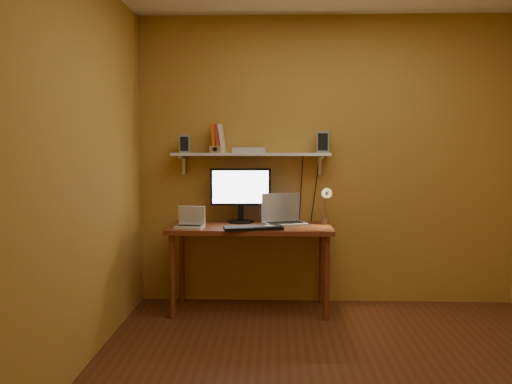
{
  "coord_description": "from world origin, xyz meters",
  "views": [
    {
      "loc": [
        -0.46,
        -3.34,
        1.46
      ],
      "look_at": [
        -0.62,
        1.18,
        1.05
      ],
      "focal_mm": 38.0,
      "sensor_mm": 36.0,
      "label": 1
    }
  ],
  "objects_px": {
    "wall_shelf": "(251,155)",
    "keyboard": "(253,228)",
    "laptop": "(283,216)",
    "shelf_camera": "(215,149)",
    "speaker_left": "(185,144)",
    "monitor": "(241,192)",
    "router": "(249,150)",
    "speaker_right": "(323,142)",
    "desk": "(250,235)",
    "desk_lamp": "(326,200)",
    "netbook": "(191,222)",
    "mouse": "(269,227)"
  },
  "relations": [
    {
      "from": "speaker_right",
      "to": "laptop",
      "type": "bearing_deg",
      "value": -154.79
    },
    {
      "from": "speaker_left",
      "to": "wall_shelf",
      "type": "bearing_deg",
      "value": -4.69
    },
    {
      "from": "keyboard",
      "to": "speaker_left",
      "type": "height_order",
      "value": "speaker_left"
    },
    {
      "from": "monitor",
      "to": "speaker_right",
      "type": "height_order",
      "value": "speaker_right"
    },
    {
      "from": "speaker_left",
      "to": "speaker_right",
      "type": "bearing_deg",
      "value": -4.91
    },
    {
      "from": "desk",
      "to": "keyboard",
      "type": "relative_size",
      "value": 2.89
    },
    {
      "from": "speaker_right",
      "to": "shelf_camera",
      "type": "height_order",
      "value": "speaker_right"
    },
    {
      "from": "monitor",
      "to": "speaker_left",
      "type": "xyz_separation_m",
      "value": [
        -0.5,
        0.01,
        0.43
      ]
    },
    {
      "from": "desk_lamp",
      "to": "shelf_camera",
      "type": "relative_size",
      "value": 3.44
    },
    {
      "from": "wall_shelf",
      "to": "speaker_left",
      "type": "xyz_separation_m",
      "value": [
        -0.59,
        -0.01,
        0.1
      ]
    },
    {
      "from": "keyboard",
      "to": "router",
      "type": "distance_m",
      "value": 0.75
    },
    {
      "from": "mouse",
      "to": "desk_lamp",
      "type": "bearing_deg",
      "value": 44.01
    },
    {
      "from": "monitor",
      "to": "shelf_camera",
      "type": "xyz_separation_m",
      "value": [
        -0.22,
        -0.06,
        0.38
      ]
    },
    {
      "from": "laptop",
      "to": "router",
      "type": "bearing_deg",
      "value": 145.5
    },
    {
      "from": "speaker_left",
      "to": "desk",
      "type": "bearing_deg",
      "value": -22.91
    },
    {
      "from": "speaker_right",
      "to": "shelf_camera",
      "type": "relative_size",
      "value": 1.77
    },
    {
      "from": "monitor",
      "to": "netbook",
      "type": "height_order",
      "value": "monitor"
    },
    {
      "from": "desk_lamp",
      "to": "speaker_right",
      "type": "distance_m",
      "value": 0.52
    },
    {
      "from": "keyboard",
      "to": "monitor",
      "type": "bearing_deg",
      "value": 97.35
    },
    {
      "from": "netbook",
      "to": "mouse",
      "type": "relative_size",
      "value": 2.5
    },
    {
      "from": "laptop",
      "to": "shelf_camera",
      "type": "relative_size",
      "value": 3.84
    },
    {
      "from": "monitor",
      "to": "keyboard",
      "type": "distance_m",
      "value": 0.49
    },
    {
      "from": "monitor",
      "to": "desk_lamp",
      "type": "distance_m",
      "value": 0.76
    },
    {
      "from": "speaker_right",
      "to": "speaker_left",
      "type": "bearing_deg",
      "value": -169.23
    },
    {
      "from": "desk",
      "to": "laptop",
      "type": "relative_size",
      "value": 3.34
    },
    {
      "from": "speaker_right",
      "to": "router",
      "type": "height_order",
      "value": "speaker_right"
    },
    {
      "from": "laptop",
      "to": "shelf_camera",
      "type": "distance_m",
      "value": 0.84
    },
    {
      "from": "laptop",
      "to": "mouse",
      "type": "bearing_deg",
      "value": -131.1
    },
    {
      "from": "speaker_left",
      "to": "speaker_right",
      "type": "height_order",
      "value": "speaker_right"
    },
    {
      "from": "speaker_right",
      "to": "desk",
      "type": "bearing_deg",
      "value": -152.62
    },
    {
      "from": "monitor",
      "to": "router",
      "type": "relative_size",
      "value": 1.88
    },
    {
      "from": "shelf_camera",
      "to": "speaker_left",
      "type": "bearing_deg",
      "value": 167.73
    },
    {
      "from": "laptop",
      "to": "desk",
      "type": "bearing_deg",
      "value": -179.08
    },
    {
      "from": "desk_lamp",
      "to": "monitor",
      "type": "bearing_deg",
      "value": 176.04
    },
    {
      "from": "keyboard",
      "to": "laptop",
      "type": "bearing_deg",
      "value": 41.17
    },
    {
      "from": "desk_lamp",
      "to": "shelf_camera",
      "type": "height_order",
      "value": "shelf_camera"
    },
    {
      "from": "laptop",
      "to": "netbook",
      "type": "height_order",
      "value": "laptop"
    },
    {
      "from": "shelf_camera",
      "to": "router",
      "type": "height_order",
      "value": "shelf_camera"
    },
    {
      "from": "mouse",
      "to": "monitor",
      "type": "bearing_deg",
      "value": 137.44
    },
    {
      "from": "wall_shelf",
      "to": "shelf_camera",
      "type": "distance_m",
      "value": 0.32
    },
    {
      "from": "monitor",
      "to": "netbook",
      "type": "relative_size",
      "value": 2.16
    },
    {
      "from": "speaker_left",
      "to": "router",
      "type": "xyz_separation_m",
      "value": [
        0.58,
        0.0,
        -0.06
      ]
    },
    {
      "from": "speaker_right",
      "to": "desk_lamp",
      "type": "bearing_deg",
      "value": -64.95
    },
    {
      "from": "laptop",
      "to": "desk_lamp",
      "type": "relative_size",
      "value": 1.12
    },
    {
      "from": "wall_shelf",
      "to": "laptop",
      "type": "relative_size",
      "value": 3.34
    },
    {
      "from": "laptop",
      "to": "speaker_right",
      "type": "xyz_separation_m",
      "value": [
        0.36,
        0.1,
        0.65
      ]
    },
    {
      "from": "mouse",
      "to": "router",
      "type": "xyz_separation_m",
      "value": [
        -0.18,
        0.37,
        0.63
      ]
    },
    {
      "from": "wall_shelf",
      "to": "shelf_camera",
      "type": "bearing_deg",
      "value": -167.04
    },
    {
      "from": "wall_shelf",
      "to": "keyboard",
      "type": "distance_m",
      "value": 0.72
    },
    {
      "from": "monitor",
      "to": "mouse",
      "type": "distance_m",
      "value": 0.51
    }
  ]
}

